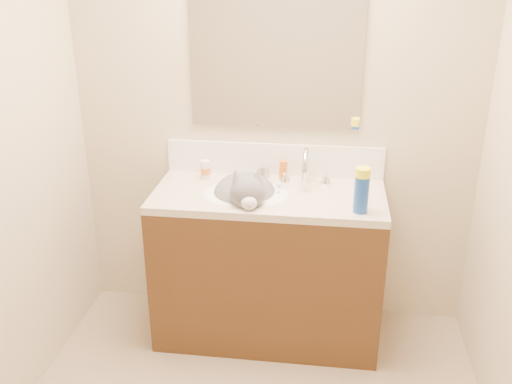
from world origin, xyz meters
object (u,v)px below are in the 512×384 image
(pill_bottle, at_px, (206,169))
(spray_can, at_px, (361,193))
(silver_jar, at_px, (264,172))
(vanity_cabinet, at_px, (268,268))
(cat, at_px, (246,196))
(faucet, at_px, (305,169))
(amber_bottle, at_px, (283,170))
(basin, at_px, (245,206))

(pill_bottle, relative_size, spray_can, 0.53)
(silver_jar, bearing_deg, vanity_cabinet, -76.55)
(cat, bearing_deg, vanity_cabinet, -0.28)
(pill_bottle, height_order, silver_jar, pill_bottle)
(pill_bottle, bearing_deg, faucet, -2.36)
(silver_jar, bearing_deg, spray_can, -37.61)
(pill_bottle, bearing_deg, vanity_cabinet, -23.54)
(vanity_cabinet, bearing_deg, amber_bottle, 73.57)
(basin, relative_size, cat, 0.90)
(faucet, xyz_separation_m, spray_can, (0.28, -0.32, 0.01))
(basin, bearing_deg, vanity_cabinet, 14.04)
(basin, relative_size, amber_bottle, 4.18)
(cat, relative_size, amber_bottle, 4.62)
(pill_bottle, distance_m, silver_jar, 0.32)
(faucet, height_order, amber_bottle, faucet)
(vanity_cabinet, xyz_separation_m, pill_bottle, (-0.37, 0.16, 0.50))
(vanity_cabinet, bearing_deg, basin, -165.96)
(silver_jar, relative_size, spray_can, 0.34)
(vanity_cabinet, height_order, silver_jar, silver_jar)
(vanity_cabinet, relative_size, spray_can, 6.27)
(faucet, xyz_separation_m, pill_bottle, (-0.55, 0.02, -0.04))
(cat, xyz_separation_m, pill_bottle, (-0.25, 0.19, 0.07))
(faucet, bearing_deg, basin, -150.88)
(faucet, distance_m, amber_bottle, 0.14)
(basin, xyz_separation_m, cat, (0.00, 0.00, 0.05))
(vanity_cabinet, bearing_deg, cat, -166.42)
(vanity_cabinet, distance_m, amber_bottle, 0.54)
(basin, distance_m, cat, 0.05)
(cat, xyz_separation_m, amber_bottle, (0.17, 0.22, 0.07))
(faucet, relative_size, cat, 0.56)
(vanity_cabinet, bearing_deg, silver_jar, 103.45)
(cat, height_order, amber_bottle, cat)
(spray_can, bearing_deg, pill_bottle, 157.57)
(pill_bottle, xyz_separation_m, silver_jar, (0.32, 0.05, -0.02))
(basin, relative_size, silver_jar, 6.98)
(basin, bearing_deg, spray_can, -14.64)
(faucet, xyz_separation_m, silver_jar, (-0.23, 0.07, -0.05))
(silver_jar, height_order, spray_can, spray_can)
(basin, bearing_deg, amber_bottle, 51.70)
(cat, height_order, spray_can, cat)
(amber_bottle, relative_size, spray_can, 0.56)
(faucet, height_order, cat, faucet)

